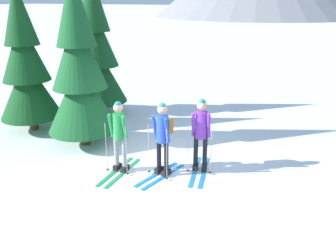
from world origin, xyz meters
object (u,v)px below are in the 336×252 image
Objects in this scene: skier_in_purple at (201,131)px; pine_tree_far at (79,70)px; pine_tree_near at (95,51)px; skier_in_green at (119,134)px; pine_tree_mid at (25,65)px; skier_in_blue at (163,135)px.

pine_tree_far is at bearing 177.20° from skier_in_purple.
pine_tree_far is (-3.56, 0.17, 1.12)m from skier_in_purple.
pine_tree_near is at bearing 116.72° from pine_tree_far.
skier_in_green is 4.43m from pine_tree_mid.
skier_in_blue is at bearing -142.32° from skier_in_purple.
pine_tree_near is (-4.11, 3.28, 1.24)m from skier_in_blue.
skier_in_blue is (1.01, 0.27, 0.04)m from skier_in_green.
skier_in_green is 0.36× the size of pine_tree_near.
pine_tree_mid reaches higher than skier_in_green.
skier_in_blue is at bearing -11.75° from pine_tree_mid.
pine_tree_near reaches higher than pine_tree_mid.
skier_in_purple is at bearing 37.68° from skier_in_blue.
pine_tree_mid is at bearing 168.25° from skier_in_blue.
skier_in_blue is at bearing -38.60° from pine_tree_near.
pine_tree_near reaches higher than skier_in_blue.
skier_in_blue is 0.36× the size of pine_tree_near.
skier_in_green is 0.39× the size of pine_tree_mid.
skier_in_purple is 3.74m from pine_tree_far.
skier_in_green is 4.88m from pine_tree_near.
skier_in_blue is 3.14m from pine_tree_far.
skier_in_purple is 5.94m from pine_tree_mid.
pine_tree_near reaches higher than skier_in_purple.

